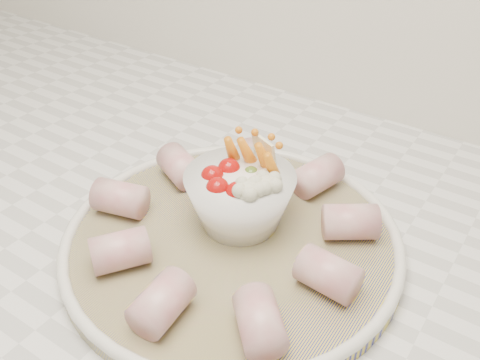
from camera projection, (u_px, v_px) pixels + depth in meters
The scene contains 3 objects.
serving_platter at pixel (232, 240), 0.55m from camera, with size 0.35×0.35×0.02m.
veggie_bowl at pixel (241, 196), 0.55m from camera, with size 0.11×0.11×0.09m.
cured_meat_rolls at pixel (232, 223), 0.54m from camera, with size 0.30×0.30×0.04m.
Camera 1 is at (0.10, 1.05, 1.30)m, focal length 40.00 mm.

